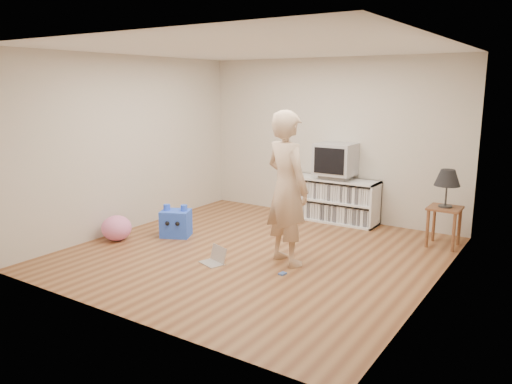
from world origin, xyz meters
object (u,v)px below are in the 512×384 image
Objects in this scene: crt_tv at (336,159)px; media_unit at (335,200)px; laptop at (215,259)px; plush_blue at (176,223)px; dvd_deck at (335,177)px; person at (287,188)px; plush_pink at (117,228)px; table_lamp at (447,179)px; side_table at (444,217)px.

media_unit is at bearing 90.00° from crt_tv.
laptop is 1.31m from plush_blue.
dvd_deck is 2.73m from laptop.
person is 5.26× the size of laptop.
crt_tv is 1.42× the size of plush_pink.
table_lamp reaches higher than laptop.
crt_tv is at bearing -90.00° from media_unit.
crt_tv is 1.19× the size of plush_blue.
laptop is (-0.42, -2.63, -0.29)m from media_unit.
person is at bearing 12.17° from plush_pink.
plush_blue is (-1.58, -2.02, -0.82)m from crt_tv.
media_unit is at bearing 27.26° from plush_blue.
plush_blue is at bearing -127.78° from media_unit.
plush_blue is (-1.89, 0.07, -0.74)m from person.
plush_pink is at bearing -129.35° from crt_tv.
person reaches higher than dvd_deck.
person is (0.31, -2.10, 0.21)m from dvd_deck.
dvd_deck is 2.14m from person.
plush_blue is 0.84m from plush_pink.
side_table is 1.09× the size of plush_blue.
crt_tv is 0.32× the size of person.
side_table is at bearing -12.21° from media_unit.
table_lamp is at bearing 0.00° from side_table.
plush_blue reaches higher than laptop.
side_table is at bearing 29.89° from plush_pink.
crt_tv reaches higher than dvd_deck.
person is at bearing -130.38° from table_lamp.
table_lamp is 0.27× the size of person.
person is at bearing -81.64° from crt_tv.
crt_tv reaches higher than plush_pink.
table_lamp is at bearing -12.21° from media_unit.
side_table is 4.55m from plush_pink.
crt_tv is 2.81m from laptop.
media_unit is at bearing 90.00° from dvd_deck.
person is (0.31, -2.10, -0.08)m from crt_tv.
side_table is 0.53m from table_lamp.
table_lamp reaches higher than media_unit.
table_lamp is at bearing -107.57° from person.
side_table is at bearing -107.57° from person.
dvd_deck is at bearing 168.27° from side_table.
crt_tv is 1.09× the size of side_table.
dvd_deck is at bearing 100.02° from laptop.
table_lamp is 3.82m from plush_blue.
dvd_deck is 0.24× the size of person.
media_unit is 3.11× the size of dvd_deck.
table_lamp is 3.26m from laptop.
person is 4.47× the size of plush_pink.
dvd_deck is 0.89× the size of plush_blue.
laptop is 0.71× the size of plush_blue.
media_unit is 2.77× the size of plush_blue.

